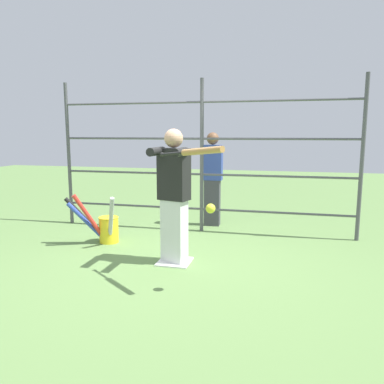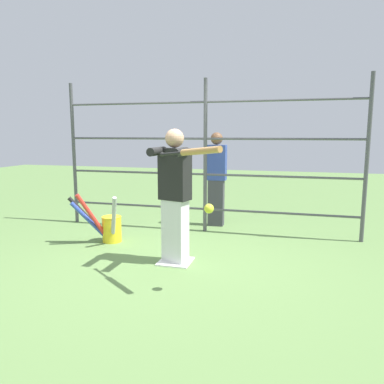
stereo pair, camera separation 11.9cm
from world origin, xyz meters
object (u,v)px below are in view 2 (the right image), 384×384
at_px(baseball_bat_swinging, 195,151).
at_px(bystander_behind_fence, 216,178).
at_px(batter, 175,192).
at_px(bat_bucket, 108,226).
at_px(softball_in_flight, 209,209).

height_order(baseball_bat_swinging, bystander_behind_fence, bystander_behind_fence).
height_order(batter, bat_bucket, batter).
bearing_deg(bat_bucket, bystander_behind_fence, -132.85).
bearing_deg(bystander_behind_fence, batter, 87.19).
relative_size(softball_in_flight, bystander_behind_fence, 0.06).
xyz_separation_m(batter, bat_bucket, (1.24, -0.59, -0.66)).
height_order(batter, softball_in_flight, batter).
distance_m(softball_in_flight, bystander_behind_fence, 2.87).
bearing_deg(batter, bat_bucket, -25.48).
bearing_deg(bystander_behind_fence, softball_in_flight, 100.24).
bearing_deg(baseball_bat_swinging, bat_bucket, -38.19).
distance_m(batter, bystander_behind_fence, 2.04).
distance_m(baseball_bat_swinging, softball_in_flight, 0.57).
bearing_deg(baseball_bat_swinging, batter, -58.41).
bearing_deg(batter, softball_in_flight, 127.66).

